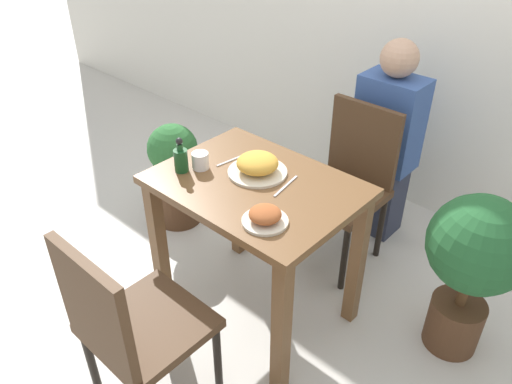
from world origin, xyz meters
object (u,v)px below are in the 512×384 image
Objects in this scene: chair_near at (129,325)px; food_plate at (257,165)px; drink_cup at (200,161)px; potted_plant_left at (175,173)px; sauce_bottle at (181,159)px; side_plate at (265,216)px; potted_plant_right at (474,259)px; chair_far at (349,178)px; person_figure at (386,143)px.

chair_near is 0.84m from food_plate.
drink_cup is 0.12× the size of potted_plant_left.
sauce_bottle reaches higher than food_plate.
drink_cup is at bearing -27.22° from potted_plant_left.
chair_near is 3.36× the size of food_plate.
sauce_bottle is at bearing 176.05° from side_plate.
food_plate is 0.40× the size of potted_plant_left.
food_plate reaches higher than side_plate.
food_plate reaches higher than potted_plant_right.
food_plate is at bearing 38.90° from sauce_bottle.
chair_near is at bearing -124.09° from potted_plant_right.
sauce_bottle reaches higher than chair_far.
sauce_bottle is at bearing -34.29° from potted_plant_left.
sauce_bottle is 1.24m from person_figure.
potted_plant_right is at bearing -124.09° from chair_near.
food_plate is 0.34m from sauce_bottle.
chair_far is 0.34m from person_figure.
potted_plant_right is (1.70, 0.22, 0.18)m from potted_plant_left.
chair_near reaches higher than potted_plant_left.
drink_cup is 0.06× the size of person_figure.
potted_plant_right is at bearing 28.35° from sauce_bottle.
food_plate is 0.32× the size of potted_plant_right.
sauce_bottle is at bearing -113.79° from chair_far.
chair_far reaches higher than drink_cup.
potted_plant_left is at bearing 152.78° from drink_cup.
potted_plant_left is at bearing -172.60° from potted_plant_right.
chair_near is 1.73m from person_figure.
potted_plant_left is 0.56× the size of person_figure.
side_plate reaches higher than potted_plant_left.
potted_plant_left is at bearing 145.71° from sauce_bottle.
chair_near is 1.09× the size of potted_plant_right.
food_plate is 0.98m from person_figure.
sauce_bottle is at bearing -59.72° from chair_near.
chair_near is 1.39m from chair_far.
potted_plant_left is at bearing 167.92° from food_plate.
chair_near is 0.64m from side_plate.
potted_plant_right is (0.80, 1.18, 0.02)m from chair_near.
person_figure reaches higher than potted_plant_left.
food_plate is 3.48× the size of drink_cup.
chair_far is 5.43× the size of sauce_bottle.
sauce_bottle is 0.84m from potted_plant_left.
food_plate is at bearing 136.75° from side_plate.
side_plate is 2.38× the size of drink_cup.
sauce_bottle is at bearing -151.65° from potted_plant_right.
drink_cup is at bearing 59.12° from sauce_bottle.
sauce_bottle is at bearing -108.27° from person_figure.
person_figure is at bearing 82.74° from food_plate.
chair_near and chair_far have the same top height.
side_plate is at bearing -109.79° from chair_near.
potted_plant_left is (-0.93, -0.44, -0.15)m from chair_far.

